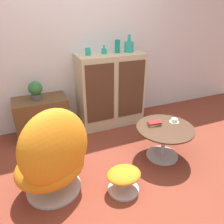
{
  "coord_description": "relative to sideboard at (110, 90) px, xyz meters",
  "views": [
    {
      "loc": [
        -0.71,
        -1.65,
        1.68
      ],
      "look_at": [
        0.19,
        0.5,
        0.55
      ],
      "focal_mm": 35.0,
      "sensor_mm": 36.0,
      "label": 1
    }
  ],
  "objects": [
    {
      "name": "vase_inner_right",
      "position": [
        0.11,
        0.0,
        0.63
      ],
      "size": [
        0.07,
        0.07,
        0.18
      ],
      "color": "#147A75",
      "rests_on": "sideboard"
    },
    {
      "name": "book_stack",
      "position": [
        0.17,
        -0.98,
        -0.11
      ],
      "size": [
        0.17,
        0.1,
        0.04
      ],
      "color": "beige",
      "rests_on": "coffee_table"
    },
    {
      "name": "vase_rightmost",
      "position": [
        0.3,
        0.0,
        0.62
      ],
      "size": [
        0.13,
        0.13,
        0.24
      ],
      "color": "teal",
      "rests_on": "sideboard"
    },
    {
      "name": "vase_inner_left",
      "position": [
        -0.09,
        0.0,
        0.58
      ],
      "size": [
        0.07,
        0.07,
        0.12
      ],
      "color": "teal",
      "rests_on": "sideboard"
    },
    {
      "name": "vase_leftmost",
      "position": [
        -0.32,
        0.0,
        0.59
      ],
      "size": [
        0.07,
        0.07,
        0.1
      ],
      "color": "teal",
      "rests_on": "sideboard"
    },
    {
      "name": "tv_console",
      "position": [
        -1.02,
        0.02,
        -0.27
      ],
      "size": [
        0.71,
        0.43,
        0.55
      ],
      "color": "brown",
      "rests_on": "ground_plane"
    },
    {
      "name": "coffee_table",
      "position": [
        0.25,
        -1.08,
        -0.25
      ],
      "size": [
        0.67,
        0.67,
        0.41
      ],
      "color": "#B7B7BC",
      "rests_on": "ground_plane"
    },
    {
      "name": "potted_plant",
      "position": [
        -1.05,
        0.02,
        0.15
      ],
      "size": [
        0.18,
        0.18,
        0.25
      ],
      "color": "#4C4C51",
      "rests_on": "tv_console"
    },
    {
      "name": "egg_chair",
      "position": [
        -1.05,
        -1.16,
        -0.12
      ],
      "size": [
        0.9,
        0.88,
        0.94
      ],
      "color": "#B7B7BC",
      "rests_on": "ground_plane"
    },
    {
      "name": "teacup",
      "position": [
        0.43,
        -1.01,
        -0.11
      ],
      "size": [
        0.12,
        0.12,
        0.05
      ],
      "color": "white",
      "rests_on": "coffee_table"
    },
    {
      "name": "sideboard",
      "position": [
        0.0,
        0.0,
        0.0
      ],
      "size": [
        0.96,
        0.47,
        1.08
      ],
      "color": "tan",
      "rests_on": "ground_plane"
    },
    {
      "name": "ground_plane",
      "position": [
        -0.46,
        -1.22,
        -0.54
      ],
      "size": [
        12.0,
        12.0,
        0.0
      ],
      "primitive_type": "plane",
      "color": "brown"
    },
    {
      "name": "wall_back",
      "position": [
        -0.46,
        0.26,
        0.76
      ],
      "size": [
        6.4,
        0.06,
        2.6
      ],
      "color": "silver",
      "rests_on": "ground_plane"
    },
    {
      "name": "ottoman",
      "position": [
        -0.43,
        -1.39,
        -0.38
      ],
      "size": [
        0.34,
        0.32,
        0.24
      ],
      "color": "#B7B7BC",
      "rests_on": "ground_plane"
    }
  ]
}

